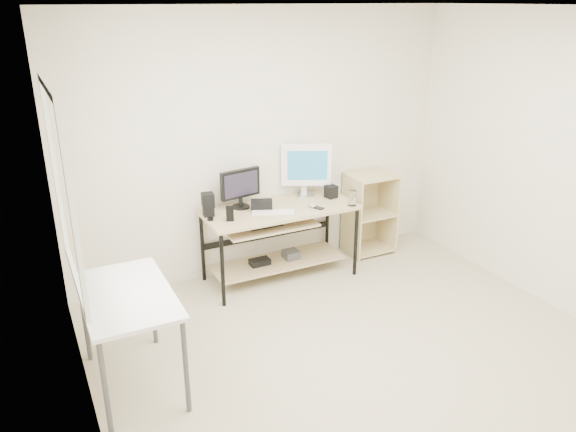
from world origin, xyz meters
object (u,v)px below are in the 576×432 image
Objects in this scene: shelf_unit at (368,212)px; audio_controller at (230,214)px; white_imac at (306,166)px; side_table at (127,303)px; desk at (277,228)px; black_monitor at (240,186)px.

shelf_unit reaches higher than audio_controller.
white_imac is (-0.75, 0.04, 0.61)m from shelf_unit.
audio_controller reaches higher than side_table.
desk is 2.77× the size of white_imac.
shelf_unit is at bearing 7.77° from desk.
shelf_unit is at bearing 30.33° from audio_controller.
side_table is (-1.65, -1.06, 0.13)m from desk.
desk is at bearing -172.23° from shelf_unit.
white_imac is (2.08, 1.26, 0.39)m from side_table.
shelf_unit is at bearing 23.33° from side_table.
white_imac reaches higher than audio_controller.
shelf_unit is 6.43× the size of audio_controller.
side_table is 3.09m from shelf_unit.
desk is 1.67× the size of shelf_unit.
white_imac is at bearing 31.22° from side_table.
side_table is 1.11× the size of shelf_unit.
desk is at bearing -38.90° from black_monitor.
side_table is at bearing -156.67° from shelf_unit.
black_monitor reaches higher than desk.
white_imac is at bearing 177.10° from shelf_unit.
side_table is at bearing -147.35° from desk.
white_imac is 1.03m from audio_controller.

